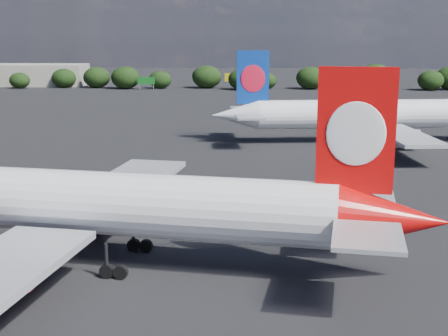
{
  "coord_description": "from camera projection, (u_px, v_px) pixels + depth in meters",
  "views": [
    {
      "loc": [
        18.22,
        -43.95,
        20.33
      ],
      "look_at": [
        16.0,
        12.0,
        8.0
      ],
      "focal_mm": 50.0,
      "sensor_mm": 36.0,
      "label": 1
    }
  ],
  "objects": [
    {
      "name": "ground",
      "position": [
        142.0,
        153.0,
        106.52
      ],
      "size": [
        500.0,
        500.0,
        0.0
      ],
      "primitive_type": "plane",
      "color": "black",
      "rests_on": "ground"
    },
    {
      "name": "terminal_building",
      "position": [
        30.0,
        75.0,
        236.99
      ],
      "size": [
        42.0,
        16.0,
        8.0
      ],
      "color": "gray",
      "rests_on": "ground"
    },
    {
      "name": "horizon_treeline",
      "position": [
        230.0,
        78.0,
        223.03
      ],
      "size": [
        202.77,
        16.16,
        8.93
      ],
      "color": "black",
      "rests_on": "ground"
    },
    {
      "name": "highway_sign",
      "position": [
        146.0,
        81.0,
        219.74
      ],
      "size": [
        6.0,
        0.3,
        4.5
      ],
      "color": "#135F1B",
      "rests_on": "ground"
    },
    {
      "name": "qantas_airliner",
      "position": [
        116.0,
        206.0,
        54.56
      ],
      "size": [
        54.04,
        51.56,
        17.65
      ],
      "color": "white",
      "rests_on": "ground"
    },
    {
      "name": "billboard_yellow",
      "position": [
        232.0,
        78.0,
        224.27
      ],
      "size": [
        5.0,
        0.3,
        5.5
      ],
      "color": "gold",
      "rests_on": "ground"
    },
    {
      "name": "china_southern_airliner",
      "position": [
        357.0,
        115.0,
        115.16
      ],
      "size": [
        51.9,
        49.42,
        16.93
      ],
      "color": "white",
      "rests_on": "ground"
    }
  ]
}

